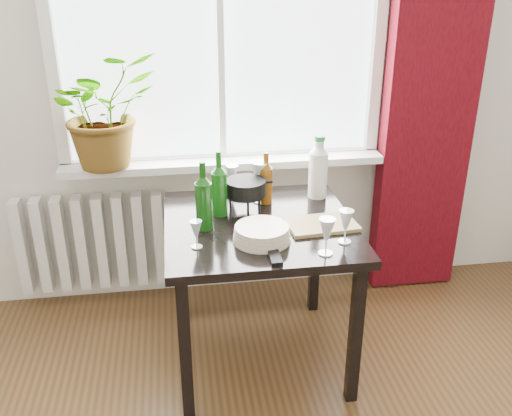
{
  "coord_description": "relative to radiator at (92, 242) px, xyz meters",
  "views": [
    {
      "loc": [
        -0.26,
        -0.75,
        1.85
      ],
      "look_at": [
        0.09,
        1.55,
        0.81
      ],
      "focal_mm": 40.0,
      "sensor_mm": 36.0,
      "label": 1
    }
  ],
  "objects": [
    {
      "name": "cutting_board",
      "position": [
        1.12,
        -0.71,
        0.37
      ],
      "size": [
        0.32,
        0.22,
        0.02
      ],
      "primitive_type": "cube",
      "rotation": [
        0.0,
        0.0,
        0.09
      ],
      "color": "olive",
      "rests_on": "table"
    },
    {
      "name": "bottle_amber",
      "position": [
        0.92,
        -0.41,
        0.49
      ],
      "size": [
        0.06,
        0.06,
        0.26
      ],
      "primitive_type": null,
      "rotation": [
        0.0,
        0.0,
        0.01
      ],
      "color": "brown",
      "rests_on": "table"
    },
    {
      "name": "wineglass_far_right",
      "position": [
        1.18,
        -0.87,
        0.44
      ],
      "size": [
        0.08,
        0.08,
        0.15
      ],
      "primitive_type": null,
      "rotation": [
        0.0,
        0.0,
        0.3
      ],
      "color": "silver",
      "rests_on": "table"
    },
    {
      "name": "wineglass_back_left",
      "position": [
        0.77,
        -0.27,
        0.44
      ],
      "size": [
        0.07,
        0.07,
        0.15
      ],
      "primitive_type": null,
      "rotation": [
        0.0,
        0.0,
        -0.09
      ],
      "color": "silver",
      "rests_on": "table"
    },
    {
      "name": "cleaning_bottle",
      "position": [
        1.18,
        -0.37,
        0.52
      ],
      "size": [
        0.11,
        0.11,
        0.33
      ],
      "primitive_type": null,
      "rotation": [
        0.0,
        0.0,
        0.18
      ],
      "color": "white",
      "rests_on": "table"
    },
    {
      "name": "wine_bottle_right",
      "position": [
        0.68,
        -0.51,
        0.51
      ],
      "size": [
        0.07,
        0.07,
        0.31
      ],
      "primitive_type": null,
      "rotation": [
        0.0,
        0.0,
        0.02
      ],
      "color": "#0E440D",
      "rests_on": "table"
    },
    {
      "name": "fondue_pot",
      "position": [
        0.81,
        -0.47,
        0.43
      ],
      "size": [
        0.26,
        0.25,
        0.15
      ],
      "primitive_type": null,
      "rotation": [
        0.0,
        0.0,
        0.31
      ],
      "color": "black",
      "rests_on": "table"
    },
    {
      "name": "table",
      "position": [
        0.85,
        -0.63,
        0.27
      ],
      "size": [
        0.85,
        0.85,
        0.74
      ],
      "color": "black",
      "rests_on": "ground"
    },
    {
      "name": "plate_stack",
      "position": [
        0.83,
        -0.81,
        0.39
      ],
      "size": [
        0.32,
        0.32,
        0.07
      ],
      "primitive_type": "cylinder",
      "rotation": [
        0.0,
        0.0,
        0.36
      ],
      "color": "beige",
      "rests_on": "table"
    },
    {
      "name": "wineglass_front_left",
      "position": [
        0.56,
        -0.83,
        0.42
      ],
      "size": [
        0.07,
        0.07,
        0.12
      ],
      "primitive_type": null,
      "rotation": [
        0.0,
        0.0,
        -0.33
      ],
      "color": "silver",
      "rests_on": "table"
    },
    {
      "name": "potted_plant",
      "position": [
        0.15,
        -0.05,
        0.76
      ],
      "size": [
        0.68,
        0.65,
        0.58
      ],
      "primitive_type": "imported",
      "rotation": [
        0.0,
        0.0,
        0.51
      ],
      "color": "#26711E",
      "rests_on": "windowsill"
    },
    {
      "name": "windowsill",
      "position": [
        0.75,
        -0.03,
        0.44
      ],
      "size": [
        1.72,
        0.2,
        0.04
      ],
      "color": "silver",
      "rests_on": "ground"
    },
    {
      "name": "wineglass_front_right",
      "position": [
        1.07,
        -0.96,
        0.44
      ],
      "size": [
        0.07,
        0.07,
        0.16
      ],
      "primitive_type": null,
      "rotation": [
        0.0,
        0.0,
        0.03
      ],
      "color": "silver",
      "rests_on": "table"
    },
    {
      "name": "curtain",
      "position": [
        1.87,
        -0.06,
        0.92
      ],
      "size": [
        0.5,
        0.12,
        2.56
      ],
      "color": "#39050B",
      "rests_on": "ground"
    },
    {
      "name": "wine_bottle_left",
      "position": [
        0.6,
        -0.65,
        0.52
      ],
      "size": [
        0.09,
        0.09,
        0.31
      ],
      "primitive_type": null,
      "rotation": [
        0.0,
        0.0,
        -0.32
      ],
      "color": "#0D3C0B",
      "rests_on": "table"
    },
    {
      "name": "radiator",
      "position": [
        0.0,
        0.0,
        0.0
      ],
      "size": [
        0.8,
        0.1,
        0.55
      ],
      "color": "silver",
      "rests_on": "ground"
    },
    {
      "name": "wineglass_back_center",
      "position": [
        0.89,
        -0.39,
        0.47
      ],
      "size": [
        0.12,
        0.12,
        0.21
      ],
      "primitive_type": null,
      "rotation": [
        0.0,
        0.0,
        -0.42
      ],
      "color": "silver",
      "rests_on": "table"
    },
    {
      "name": "tv_remote",
      "position": [
        0.86,
        -0.96,
        0.37
      ],
      "size": [
        0.05,
        0.15,
        0.02
      ],
      "primitive_type": "cube",
      "rotation": [
        0.0,
        0.0,
        -0.01
      ],
      "color": "black",
      "rests_on": "table"
    },
    {
      "name": "window",
      "position": [
        0.75,
        0.04,
        1.22
      ],
      "size": [
        1.72,
        0.08,
        1.62
      ],
      "color": "white",
      "rests_on": "ground"
    }
  ]
}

